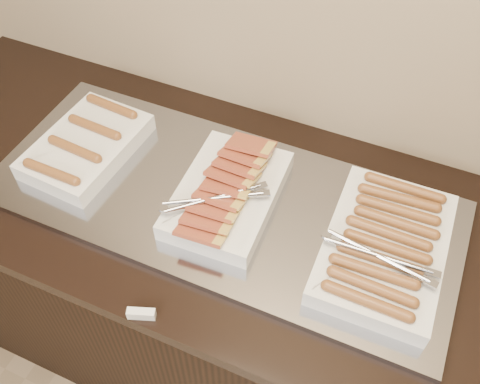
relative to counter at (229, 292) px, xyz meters
name	(u,v)px	position (x,y,z in m)	size (l,w,h in m)	color
counter	(229,292)	(0.00, 0.00, 0.00)	(2.06, 0.76, 0.90)	black
warming_tray	(221,201)	(-0.01, 0.00, 0.46)	(1.20, 0.50, 0.02)	#9597A3
dish_left	(87,145)	(-0.42, 0.00, 0.50)	(0.24, 0.35, 0.07)	silver
dish_center	(227,193)	(0.01, 0.00, 0.50)	(0.26, 0.38, 0.09)	silver
dish_right	(384,247)	(0.40, 0.00, 0.50)	(0.28, 0.41, 0.08)	silver
label_holder	(141,314)	(-0.04, -0.36, 0.46)	(0.06, 0.02, 0.02)	silver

